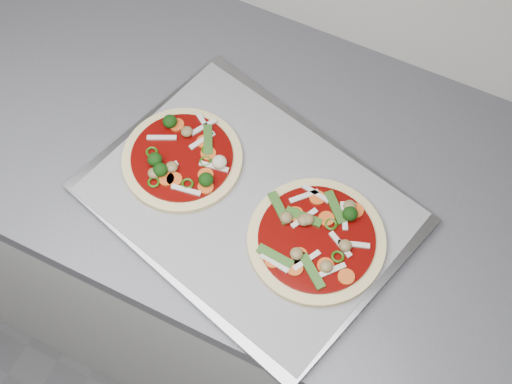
% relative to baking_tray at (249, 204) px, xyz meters
% --- Properties ---
extents(base_cabinet, '(3.60, 0.60, 0.86)m').
position_rel_baking_tray_xyz_m(base_cabinet, '(-0.27, 0.08, -0.48)').
color(base_cabinet, silver).
rests_on(base_cabinet, ground).
extents(countertop, '(3.60, 0.60, 0.04)m').
position_rel_baking_tray_xyz_m(countertop, '(-0.27, 0.08, -0.03)').
color(countertop, slate).
rests_on(countertop, base_cabinet).
extents(baking_tray, '(0.56, 0.48, 0.02)m').
position_rel_baking_tray_xyz_m(baking_tray, '(0.00, 0.00, 0.00)').
color(baking_tray, '#96969B').
rests_on(baking_tray, countertop).
extents(parchment, '(0.53, 0.44, 0.00)m').
position_rel_baking_tray_xyz_m(parchment, '(0.00, 0.00, 0.01)').
color(parchment, gray).
rests_on(parchment, baking_tray).
extents(pizza_left, '(0.26, 0.26, 0.03)m').
position_rel_baking_tray_xyz_m(pizza_left, '(-0.13, 0.02, 0.02)').
color(pizza_left, '#EDD88A').
rests_on(pizza_left, parchment).
extents(pizza_right, '(0.24, 0.24, 0.04)m').
position_rel_baking_tray_xyz_m(pizza_right, '(0.12, -0.02, 0.02)').
color(pizza_right, '#EDD88A').
rests_on(pizza_right, parchment).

